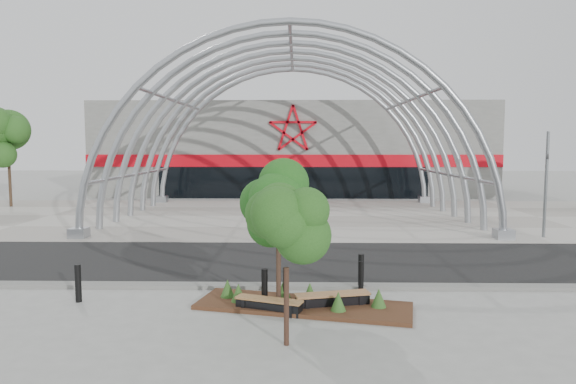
{
  "coord_description": "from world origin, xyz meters",
  "views": [
    {
      "loc": [
        0.36,
        -15.82,
        4.46
      ],
      "look_at": [
        0.0,
        4.0,
        2.6
      ],
      "focal_mm": 32.0,
      "sensor_mm": 36.0,
      "label": 1
    }
  ],
  "objects_px": {
    "signal_pole": "(546,183)",
    "bench_1": "(333,301)",
    "bench_0": "(269,306)",
    "bollard_2": "(286,285)",
    "street_tree_0": "(278,202)",
    "street_tree_1": "(286,236)"
  },
  "relations": [
    {
      "from": "street_tree_1",
      "to": "bollard_2",
      "type": "bearing_deg",
      "value": 91.51
    },
    {
      "from": "bench_0",
      "to": "bollard_2",
      "type": "relative_size",
      "value": 1.87
    },
    {
      "from": "signal_pole",
      "to": "bench_0",
      "type": "xyz_separation_m",
      "value": [
        -12.48,
        -11.1,
        -2.45
      ]
    },
    {
      "from": "bollard_2",
      "to": "bench_0",
      "type": "bearing_deg",
      "value": -114.78
    },
    {
      "from": "signal_pole",
      "to": "bench_1",
      "type": "bearing_deg",
      "value": -135.14
    },
    {
      "from": "bench_0",
      "to": "bollard_2",
      "type": "distance_m",
      "value": 1.08
    },
    {
      "from": "street_tree_0",
      "to": "bollard_2",
      "type": "relative_size",
      "value": 4.12
    },
    {
      "from": "street_tree_1",
      "to": "bench_0",
      "type": "height_order",
      "value": "street_tree_1"
    },
    {
      "from": "street_tree_1",
      "to": "bench_1",
      "type": "relative_size",
      "value": 1.64
    },
    {
      "from": "street_tree_0",
      "to": "bench_0",
      "type": "relative_size",
      "value": 2.2
    },
    {
      "from": "street_tree_1",
      "to": "bollard_2",
      "type": "xyz_separation_m",
      "value": [
        -0.08,
        3.12,
        -1.97
      ]
    },
    {
      "from": "street_tree_0",
      "to": "bollard_2",
      "type": "xyz_separation_m",
      "value": [
        0.18,
        0.65,
        -2.44
      ]
    },
    {
      "from": "street_tree_0",
      "to": "street_tree_1",
      "type": "xyz_separation_m",
      "value": [
        0.26,
        -2.46,
        -0.47
      ]
    },
    {
      "from": "street_tree_0",
      "to": "bollard_2",
      "type": "distance_m",
      "value": 2.53
    },
    {
      "from": "signal_pole",
      "to": "street_tree_0",
      "type": "relative_size",
      "value": 1.24
    },
    {
      "from": "signal_pole",
      "to": "street_tree_0",
      "type": "xyz_separation_m",
      "value": [
        -12.23,
        -10.81,
        0.3
      ]
    },
    {
      "from": "street_tree_1",
      "to": "bench_1",
      "type": "bearing_deg",
      "value": 64.95
    },
    {
      "from": "street_tree_0",
      "to": "street_tree_1",
      "type": "relative_size",
      "value": 1.19
    },
    {
      "from": "signal_pole",
      "to": "bollard_2",
      "type": "bearing_deg",
      "value": -139.86
    },
    {
      "from": "street_tree_0",
      "to": "bench_1",
      "type": "xyz_separation_m",
      "value": [
        1.46,
        0.1,
        -2.73
      ]
    },
    {
      "from": "signal_pole",
      "to": "bench_1",
      "type": "height_order",
      "value": "signal_pole"
    },
    {
      "from": "street_tree_0",
      "to": "bench_1",
      "type": "distance_m",
      "value": 3.1
    }
  ]
}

